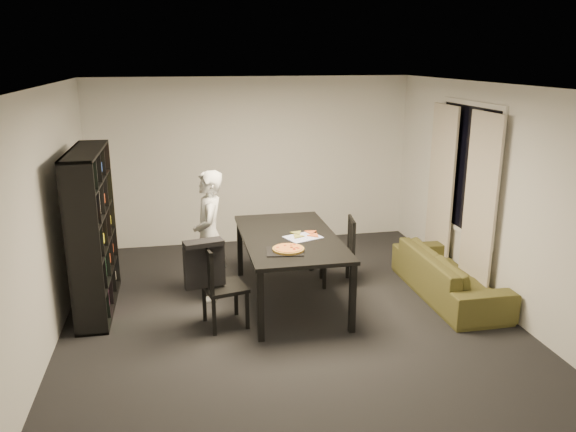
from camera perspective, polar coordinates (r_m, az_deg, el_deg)
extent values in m
cube|color=black|center=(6.66, -0.18, -9.84)|extent=(5.00, 5.50, 0.01)
cube|color=white|center=(6.00, -0.20, 13.11)|extent=(5.00, 5.50, 0.01)
cube|color=white|center=(8.85, -3.63, 5.56)|extent=(5.00, 0.01, 2.60)
cube|color=white|center=(3.70, 8.14, -9.86)|extent=(5.00, 0.01, 2.60)
cube|color=white|center=(6.24, -23.33, -0.21)|extent=(0.01, 5.50, 2.60)
cube|color=white|center=(7.10, 20.02, 1.99)|extent=(0.01, 5.50, 2.60)
cube|color=black|center=(7.56, 17.76, 4.56)|extent=(0.02, 1.40, 1.60)
cube|color=white|center=(7.56, 17.73, 4.56)|extent=(0.03, 1.52, 1.72)
cube|color=beige|center=(7.16, 18.90, 0.95)|extent=(0.03, 0.70, 2.25)
cube|color=beige|center=(8.04, 15.26, 2.86)|extent=(0.03, 0.70, 2.25)
cube|color=black|center=(6.84, -19.21, -1.49)|extent=(0.35, 1.50, 1.90)
cube|color=black|center=(6.70, 0.17, -2.22)|extent=(1.11, 1.99, 0.04)
cube|color=black|center=(5.91, -2.81, -9.16)|extent=(0.07, 0.07, 0.79)
cube|color=black|center=(6.12, 6.57, -8.34)|extent=(0.07, 0.07, 0.79)
cube|color=black|center=(7.64, -4.91, -3.23)|extent=(0.07, 0.07, 0.79)
cube|color=black|center=(7.80, 2.39, -2.76)|extent=(0.07, 0.07, 0.79)
cube|color=black|center=(6.25, -6.44, -7.21)|extent=(0.53, 0.53, 0.04)
cube|color=black|center=(6.10, -8.29, -5.27)|extent=(0.14, 0.44, 0.47)
cube|color=black|center=(6.03, -8.37, -3.38)|extent=(0.12, 0.41, 0.05)
cube|color=black|center=(6.24, -4.17, -9.56)|extent=(0.04, 0.04, 0.43)
cube|color=black|center=(6.56, -5.31, -8.25)|extent=(0.04, 0.04, 0.43)
cube|color=black|center=(6.14, -7.52, -10.13)|extent=(0.04, 0.04, 0.43)
cube|color=black|center=(6.47, -8.50, -8.76)|extent=(0.04, 0.04, 0.43)
cube|color=black|center=(7.35, 4.97, -3.76)|extent=(0.47, 0.47, 0.04)
cube|color=black|center=(7.30, 6.47, -1.94)|extent=(0.10, 0.42, 0.44)
cube|color=black|center=(7.24, 6.52, -0.42)|extent=(0.08, 0.39, 0.05)
cube|color=black|center=(7.57, 3.41, -4.91)|extent=(0.04, 0.04, 0.40)
cube|color=black|center=(7.24, 3.72, -5.91)|extent=(0.04, 0.04, 0.40)
cube|color=black|center=(7.62, 6.07, -4.84)|extent=(0.04, 0.04, 0.40)
cube|color=black|center=(7.29, 6.51, -5.83)|extent=(0.04, 0.04, 0.40)
cube|color=black|center=(6.09, -8.49, -5.07)|extent=(0.45, 0.18, 0.47)
cube|color=black|center=(6.00, -8.59, -2.74)|extent=(0.45, 0.27, 0.05)
imported|color=silver|center=(6.87, -8.01, -1.98)|extent=(0.41, 0.60, 1.60)
cube|color=black|center=(6.15, -0.35, -3.62)|extent=(0.44, 0.37, 0.01)
cylinder|color=olive|center=(6.17, 0.03, -3.39)|extent=(0.35, 0.35, 0.02)
cylinder|color=#C47732|center=(6.16, 0.03, -3.25)|extent=(0.31, 0.31, 0.01)
cube|color=white|center=(6.63, 1.53, -2.17)|extent=(0.48, 0.43, 0.01)
imported|color=#45441B|center=(7.29, 16.04, -5.73)|extent=(0.75, 1.91, 0.56)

